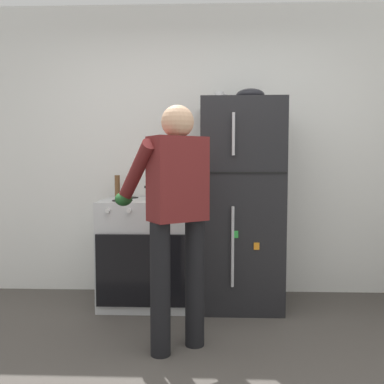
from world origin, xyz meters
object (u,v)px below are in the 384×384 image
(person_cook, at_px, (175,205))
(refrigerator, at_px, (240,204))
(stove_range, at_px, (147,252))
(red_pot, at_px, (164,192))
(coffee_mug, at_px, (220,97))
(mixing_bowl, at_px, (250,95))
(pepper_mill, at_px, (117,186))

(person_cook, bearing_deg, refrigerator, 60.14)
(refrigerator, height_order, person_cook, refrigerator)
(stove_range, distance_m, red_pot, 0.55)
(refrigerator, relative_size, person_cook, 1.10)
(coffee_mug, relative_size, mixing_bowl, 0.46)
(person_cook, height_order, pepper_mill, person_cook)
(stove_range, height_order, coffee_mug, coffee_mug)
(red_pot, relative_size, pepper_mill, 1.68)
(stove_range, distance_m, pepper_mill, 0.67)
(refrigerator, xyz_separation_m, coffee_mug, (-0.18, 0.05, 0.92))
(coffee_mug, xyz_separation_m, pepper_mill, (-0.94, 0.15, -0.78))
(person_cook, xyz_separation_m, red_pot, (-0.16, 0.82, 0.03))
(person_cook, xyz_separation_m, mixing_bowl, (0.58, 0.87, 0.85))
(red_pot, distance_m, mixing_bowl, 1.10)
(stove_range, bearing_deg, red_pot, -13.92)
(mixing_bowl, bearing_deg, person_cook, -123.66)
(coffee_mug, height_order, pepper_mill, coffee_mug)
(pepper_mill, bearing_deg, stove_range, -35.04)
(stove_range, relative_size, person_cook, 0.58)
(stove_range, relative_size, red_pot, 2.75)
(person_cook, bearing_deg, stove_range, 110.23)
(refrigerator, xyz_separation_m, mixing_bowl, (0.08, 0.00, 0.93))
(refrigerator, height_order, stove_range, refrigerator)
(red_pot, height_order, coffee_mug, coffee_mug)
(coffee_mug, xyz_separation_m, mixing_bowl, (0.26, -0.05, 0.01))
(red_pot, bearing_deg, pepper_mill, 151.48)
(refrigerator, bearing_deg, mixing_bowl, 0.21)
(person_cook, distance_m, red_pot, 0.83)
(refrigerator, height_order, pepper_mill, refrigerator)
(person_cook, height_order, mixing_bowl, mixing_bowl)
(coffee_mug, bearing_deg, red_pot, -168.17)
(refrigerator, xyz_separation_m, red_pot, (-0.65, -0.05, 0.11))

